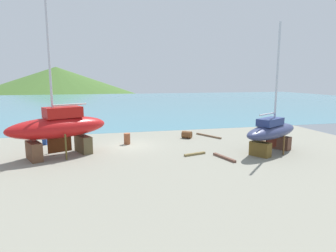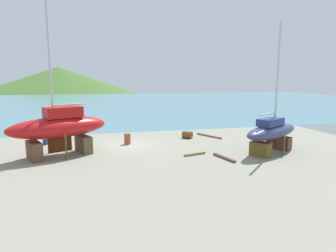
{
  "view_description": "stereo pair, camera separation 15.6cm",
  "coord_description": "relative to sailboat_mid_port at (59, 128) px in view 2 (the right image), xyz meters",
  "views": [
    {
      "loc": [
        -2.35,
        -23.77,
        5.57
      ],
      "look_at": [
        2.63,
        -3.4,
        2.12
      ],
      "focal_mm": 31.11,
      "sensor_mm": 36.0,
      "label": 1
    },
    {
      "loc": [
        -2.2,
        -23.8,
        5.57
      ],
      "look_at": [
        2.63,
        -3.4,
        2.12
      ],
      "focal_mm": 31.11,
      "sensor_mm": 36.0,
      "label": 2
    }
  ],
  "objects": [
    {
      "name": "worker",
      "position": [
        -1.72,
        4.05,
        -1.21
      ],
      "size": [
        0.49,
        0.37,
        1.67
      ],
      "rotation": [
        0.0,
        0.0,
        1.25
      ],
      "color": "navy",
      "rests_on": "ground"
    },
    {
      "name": "timber_short_skew",
      "position": [
        11.21,
        -3.5,
        -1.99
      ],
      "size": [
        0.76,
        2.32,
        0.17
      ],
      "primitive_type": "cube",
      "rotation": [
        0.0,
        0.0,
        1.81
      ],
      "color": "brown",
      "rests_on": "ground"
    },
    {
      "name": "sailboat_small_center",
      "position": [
        15.37,
        -2.72,
        -0.49
      ],
      "size": [
        6.4,
        4.67,
        9.57
      ],
      "rotation": [
        0.0,
        0.0,
        0.51
      ],
      "color": "brown",
      "rests_on": "ground"
    },
    {
      "name": "timber_plank_far",
      "position": [
        17.01,
        0.41,
        -2.01
      ],
      "size": [
        0.95,
        1.05,
        0.12
      ],
      "primitive_type": "cube",
      "rotation": [
        0.0,
        0.0,
        2.29
      ],
      "color": "brown",
      "rests_on": "ground"
    },
    {
      "name": "barrel_rust_near",
      "position": [
        18.29,
        3.66,
        -1.64
      ],
      "size": [
        0.6,
        0.6,
        0.88
      ],
      "primitive_type": "cylinder",
      "rotation": [
        0.0,
        0.0,
        0.06
      ],
      "color": "#2E322C",
      "rests_on": "ground"
    },
    {
      "name": "timber_plank_near",
      "position": [
        9.53,
        -2.08,
        -2.0
      ],
      "size": [
        1.75,
        0.69,
        0.15
      ],
      "primitive_type": "cube",
      "rotation": [
        0.0,
        0.0,
        0.27
      ],
      "color": "olive",
      "rests_on": "ground"
    },
    {
      "name": "ground_plane",
      "position": [
        5.05,
        -2.1,
        -2.07
      ],
      "size": [
        40.84,
        40.84,
        0.0
      ],
      "primitive_type": "plane",
      "color": "gray"
    },
    {
      "name": "barrel_tar_black",
      "position": [
        5.07,
        2.67,
        -1.61
      ],
      "size": [
        0.75,
        0.75,
        0.94
      ],
      "primitive_type": "cylinder",
      "rotation": [
        0.0,
        0.0,
        2.36
      ],
      "color": "brown",
      "rests_on": "ground"
    },
    {
      "name": "timber_short_cross",
      "position": [
        13.03,
        4.09,
        -2.0
      ],
      "size": [
        1.51,
        2.89,
        0.15
      ],
      "primitive_type": "cube",
      "rotation": [
        0.0,
        0.0,
        2.02
      ],
      "color": "brown",
      "rests_on": "ground"
    },
    {
      "name": "barrel_tipped_left",
      "position": [
        10.78,
        3.86,
        -1.74
      ],
      "size": [
        1.11,
        1.06,
        0.67
      ],
      "primitive_type": "cylinder",
      "rotation": [
        1.57,
        0.0,
        4.07
      ],
      "color": "brown",
      "rests_on": "ground"
    },
    {
      "name": "sailboat_mid_port",
      "position": [
        0.0,
        0.0,
        0.0
      ],
      "size": [
        7.37,
        5.05,
        12.07
      ],
      "rotation": [
        0.0,
        0.0,
        3.56
      ],
      "color": "brown",
      "rests_on": "ground"
    },
    {
      "name": "headland_hill",
      "position": [
        -20.11,
        162.62,
        -2.07
      ],
      "size": [
        140.96,
        140.96,
        24.38
      ],
      "primitive_type": "cone",
      "color": "#416629",
      "rests_on": "ground"
    },
    {
      "name": "sea_water",
      "position": [
        5.05,
        46.44,
        -2.07
      ],
      "size": [
        146.25,
        76.66,
        0.01
      ],
      "primitive_type": "cube",
      "color": "teal",
      "rests_on": "ground"
    }
  ]
}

